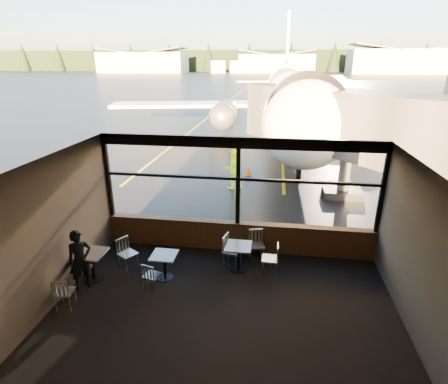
% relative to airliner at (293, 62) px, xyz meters
% --- Properties ---
extents(ground_plane, '(520.00, 520.00, 0.00)m').
position_rel_airliner_xyz_m(ground_plane, '(-2.07, 100.73, -5.41)').
color(ground_plane, black).
rests_on(ground_plane, ground).
extents(carpet_floor, '(8.00, 6.00, 0.01)m').
position_rel_airliner_xyz_m(carpet_floor, '(-2.07, -22.27, -5.40)').
color(carpet_floor, black).
rests_on(carpet_floor, ground).
extents(ceiling, '(8.00, 6.00, 0.04)m').
position_rel_airliner_xyz_m(ceiling, '(-2.07, -22.27, -1.91)').
color(ceiling, '#38332D').
rests_on(ceiling, ground).
extents(wall_left, '(0.04, 6.00, 3.50)m').
position_rel_airliner_xyz_m(wall_left, '(-6.07, -22.27, -3.66)').
color(wall_left, '#4B433C').
rests_on(wall_left, ground).
extents(wall_right, '(0.04, 6.00, 3.50)m').
position_rel_airliner_xyz_m(wall_right, '(1.93, -22.27, -3.66)').
color(wall_right, '#4B433C').
rests_on(wall_right, ground).
extents(wall_back, '(8.00, 0.04, 3.50)m').
position_rel_airliner_xyz_m(wall_back, '(-2.07, -25.27, -3.66)').
color(wall_back, '#4B433C').
rests_on(wall_back, ground).
extents(window_sill, '(8.00, 0.28, 0.90)m').
position_rel_airliner_xyz_m(window_sill, '(-2.07, -19.27, -4.96)').
color(window_sill, '#523218').
rests_on(window_sill, ground).
extents(window_header, '(8.00, 0.18, 0.30)m').
position_rel_airliner_xyz_m(window_header, '(-2.07, -19.27, -2.06)').
color(window_header, black).
rests_on(window_header, ground).
extents(mullion_left, '(0.12, 0.12, 2.60)m').
position_rel_airliner_xyz_m(mullion_left, '(-6.02, -19.27, -3.21)').
color(mullion_left, black).
rests_on(mullion_left, ground).
extents(mullion_centre, '(0.12, 0.12, 2.60)m').
position_rel_airliner_xyz_m(mullion_centre, '(-2.07, -19.27, -3.21)').
color(mullion_centre, black).
rests_on(mullion_centre, ground).
extents(mullion_right, '(0.12, 0.12, 2.60)m').
position_rel_airliner_xyz_m(mullion_right, '(1.88, -19.27, -3.21)').
color(mullion_right, black).
rests_on(mullion_right, ground).
extents(window_transom, '(8.00, 0.10, 0.08)m').
position_rel_airliner_xyz_m(window_transom, '(-2.07, -19.27, -3.11)').
color(window_transom, black).
rests_on(window_transom, ground).
extents(airliner, '(29.99, 35.81, 10.82)m').
position_rel_airliner_xyz_m(airliner, '(0.00, 0.00, 0.00)').
color(airliner, white).
rests_on(airliner, ground_plane).
extents(jet_bridge, '(9.69, 11.84, 5.17)m').
position_rel_airliner_xyz_m(jet_bridge, '(1.53, -13.77, -2.83)').
color(jet_bridge, '#2F2F31').
rests_on(jet_bridge, ground_plane).
extents(cafe_table_near, '(0.69, 0.69, 0.76)m').
position_rel_airliner_xyz_m(cafe_table_near, '(-1.92, -20.37, -5.03)').
color(cafe_table_near, gray).
rests_on(cafe_table_near, carpet_floor).
extents(cafe_table_mid, '(0.65, 0.65, 0.72)m').
position_rel_airliner_xyz_m(cafe_table_mid, '(-3.81, -21.05, -5.05)').
color(cafe_table_mid, '#A39E96').
rests_on(cafe_table_mid, carpet_floor).
extents(cafe_table_left, '(0.73, 0.73, 0.80)m').
position_rel_airliner_xyz_m(cafe_table_left, '(-5.67, -21.36, -5.01)').
color(cafe_table_left, gray).
rests_on(cafe_table_left, carpet_floor).
extents(chair_near_e, '(0.50, 0.50, 0.90)m').
position_rel_airliner_xyz_m(chair_near_e, '(-1.07, -20.43, -4.96)').
color(chair_near_e, beige).
rests_on(chair_near_e, carpet_floor).
extents(chair_near_w, '(0.64, 0.64, 0.96)m').
position_rel_airliner_xyz_m(chair_near_w, '(-2.11, -20.21, -4.93)').
color(chair_near_w, beige).
rests_on(chair_near_w, carpet_floor).
extents(chair_near_n, '(0.59, 0.59, 0.91)m').
position_rel_airliner_xyz_m(chair_near_n, '(-1.46, -19.76, -4.96)').
color(chair_near_n, '#BBB6A9').
rests_on(chair_near_n, carpet_floor).
extents(chair_mid_s, '(0.53, 0.53, 0.79)m').
position_rel_airliner_xyz_m(chair_mid_s, '(-3.98, -21.56, -5.01)').
color(chair_mid_s, '#AEAA9D').
rests_on(chair_mid_s, carpet_floor).
extents(chair_mid_w, '(0.69, 0.69, 0.92)m').
position_rel_airliner_xyz_m(chair_mid_w, '(-4.95, -20.76, -4.95)').
color(chair_mid_w, beige).
rests_on(chair_mid_w, carpet_floor).
extents(chair_left_s, '(0.52, 0.52, 0.83)m').
position_rel_airliner_xyz_m(chair_left_s, '(-5.76, -22.52, -4.99)').
color(chair_left_s, beige).
rests_on(chair_left_s, carpet_floor).
extents(passenger, '(0.68, 0.68, 1.59)m').
position_rel_airliner_xyz_m(passenger, '(-5.76, -21.73, -4.62)').
color(passenger, black).
rests_on(passenger, carpet_floor).
extents(ground_crew, '(1.10, 1.02, 1.82)m').
position_rel_airliner_xyz_m(ground_crew, '(-2.88, -13.69, -4.50)').
color(ground_crew, '#BFF219').
rests_on(ground_crew, ground_plane).
extents(cone_nose, '(0.33, 0.33, 0.45)m').
position_rel_airliner_xyz_m(cone_nose, '(-2.34, -11.69, -5.18)').
color(cone_nose, '#E94707').
rests_on(cone_nose, ground_plane).
extents(hangar_left, '(45.00, 18.00, 11.00)m').
position_rel_airliner_xyz_m(hangar_left, '(-72.07, 160.73, 0.09)').
color(hangar_left, silver).
rests_on(hangar_left, ground_plane).
extents(hangar_mid, '(38.00, 15.00, 10.00)m').
position_rel_airliner_xyz_m(hangar_mid, '(-2.07, 165.73, -0.41)').
color(hangar_mid, silver).
rests_on(hangar_mid, ground_plane).
extents(hangar_right, '(50.00, 20.00, 12.00)m').
position_rel_airliner_xyz_m(hangar_right, '(57.93, 158.73, 0.59)').
color(hangar_right, silver).
rests_on(hangar_right, ground_plane).
extents(fuel_tank_a, '(8.00, 8.00, 6.00)m').
position_rel_airliner_xyz_m(fuel_tank_a, '(-32.07, 162.73, -2.41)').
color(fuel_tank_a, silver).
rests_on(fuel_tank_a, ground_plane).
extents(fuel_tank_b, '(8.00, 8.00, 6.00)m').
position_rel_airliner_xyz_m(fuel_tank_b, '(-22.07, 162.73, -2.41)').
color(fuel_tank_b, silver).
rests_on(fuel_tank_b, ground_plane).
extents(fuel_tank_c, '(8.00, 8.00, 6.00)m').
position_rel_airliner_xyz_m(fuel_tank_c, '(-12.07, 162.73, -2.41)').
color(fuel_tank_c, silver).
rests_on(fuel_tank_c, ground_plane).
extents(treeline, '(360.00, 3.00, 12.00)m').
position_rel_airliner_xyz_m(treeline, '(-2.07, 190.73, 0.59)').
color(treeline, black).
rests_on(treeline, ground_plane).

